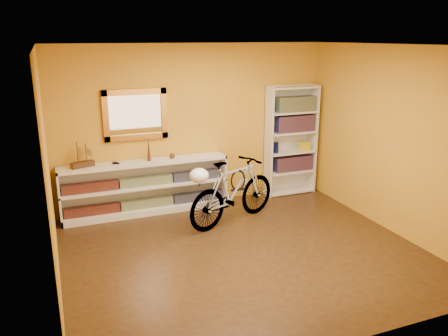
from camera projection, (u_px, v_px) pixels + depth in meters
name	position (u px, v px, depth m)	size (l,w,h in m)	color
floor	(244.00, 252.00, 5.88)	(4.50, 4.00, 0.01)	black
ceiling	(246.00, 45.00, 5.14)	(4.50, 4.00, 0.01)	silver
back_wall	(195.00, 126.00, 7.30)	(4.50, 0.01, 2.60)	#C58A1D
left_wall	(48.00, 176.00, 4.72)	(0.01, 4.00, 2.60)	#C58A1D
right_wall	(393.00, 140.00, 6.30)	(0.01, 4.00, 2.60)	#C58A1D
gilt_mirror	(135.00, 115.00, 6.86)	(0.98, 0.06, 0.78)	#9C611C
wall_socket	(245.00, 182.00, 7.89)	(0.09, 0.01, 0.09)	silver
console_unit	(146.00, 187.00, 7.07)	(2.60, 0.35, 0.85)	silver
cd_row_lower	(147.00, 203.00, 7.12)	(2.50, 0.13, 0.14)	black
cd_row_upper	(146.00, 181.00, 7.02)	(2.50, 0.13, 0.14)	navy
model_ship	(82.00, 154.00, 6.57)	(0.33, 0.13, 0.40)	#391F10
toy_car	(116.00, 164.00, 6.79)	(0.00, 0.00, 0.00)	black
bronze_ornament	(149.00, 149.00, 6.92)	(0.06, 0.06, 0.36)	#50321B
decorative_orb	(172.00, 156.00, 7.09)	(0.08, 0.08, 0.08)	#50321B
bookcase	(291.00, 141.00, 7.85)	(0.90, 0.30, 1.90)	silver
book_row_a	(292.00, 163.00, 7.98)	(0.70, 0.22, 0.26)	maroon
book_row_b	(294.00, 123.00, 7.78)	(0.70, 0.22, 0.28)	maroon
book_row_c	(295.00, 104.00, 7.68)	(0.70, 0.22, 0.25)	#1C5763
travel_mug	(276.00, 147.00, 7.75)	(0.09, 0.09, 0.19)	navy
red_tin	(281.00, 106.00, 7.63)	(0.14, 0.14, 0.18)	maroon
yellow_bag	(304.00, 146.00, 7.93)	(0.19, 0.13, 0.15)	gold
bicycle	(233.00, 191.00, 6.69)	(1.68, 0.43, 0.99)	silver
helmet	(199.00, 176.00, 6.17)	(0.27, 0.26, 0.20)	white
u_lock	(238.00, 180.00, 6.71)	(0.24, 0.24, 0.03)	black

